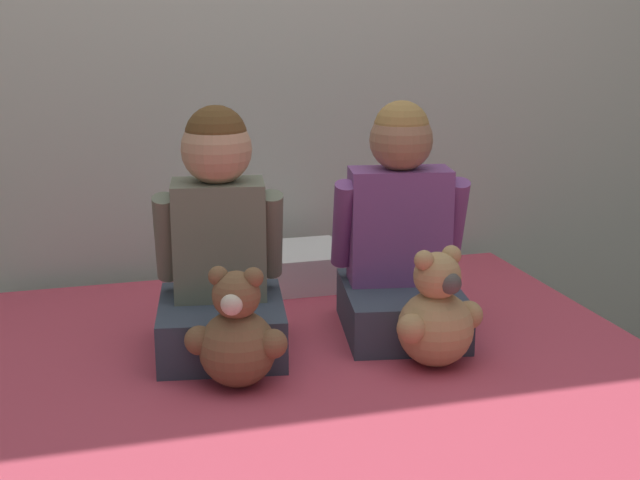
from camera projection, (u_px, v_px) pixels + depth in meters
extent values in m
cube|color=beige|center=(250.00, 7.00, 2.75)|extent=(8.00, 0.06, 2.50)
cube|color=white|center=(351.00, 437.00, 2.02)|extent=(1.60, 1.86, 0.17)
cube|color=#C64256|center=(352.00, 396.00, 1.99)|extent=(1.62, 1.88, 0.03)
cube|color=#384251|center=(222.00, 326.00, 2.20)|extent=(0.35, 0.39, 0.13)
cube|color=slate|center=(219.00, 239.00, 2.19)|extent=(0.25, 0.18, 0.29)
sphere|color=tan|center=(216.00, 149.00, 2.13)|extent=(0.17, 0.17, 0.17)
sphere|color=brown|center=(216.00, 137.00, 2.13)|extent=(0.15, 0.15, 0.15)
cylinder|color=slate|center=(166.00, 238.00, 2.18)|extent=(0.08, 0.14, 0.24)
cylinder|color=slate|center=(271.00, 235.00, 2.20)|extent=(0.08, 0.14, 0.24)
cube|color=#384251|center=(401.00, 310.00, 2.32)|extent=(0.36, 0.41, 0.12)
cube|color=#7F4789|center=(399.00, 226.00, 2.32)|extent=(0.28, 0.17, 0.30)
sphere|color=#9E7051|center=(401.00, 140.00, 2.26)|extent=(0.16, 0.16, 0.16)
sphere|color=#A37A42|center=(401.00, 129.00, 2.26)|extent=(0.14, 0.14, 0.14)
cylinder|color=#7F4789|center=(343.00, 224.00, 2.30)|extent=(0.08, 0.14, 0.25)
cylinder|color=#7F4789|center=(454.00, 222.00, 2.33)|extent=(0.08, 0.14, 0.25)
sphere|color=brown|center=(238.00, 348.00, 1.99)|extent=(0.18, 0.18, 0.18)
sphere|color=brown|center=(236.00, 295.00, 1.96)|extent=(0.11, 0.11, 0.11)
sphere|color=beige|center=(232.00, 304.00, 1.92)|extent=(0.05, 0.05, 0.05)
sphere|color=brown|center=(218.00, 276.00, 1.96)|extent=(0.05, 0.05, 0.05)
sphere|color=brown|center=(253.00, 277.00, 1.95)|extent=(0.05, 0.05, 0.05)
sphere|color=brown|center=(199.00, 340.00, 1.98)|extent=(0.07, 0.07, 0.07)
sphere|color=brown|center=(273.00, 344.00, 1.96)|extent=(0.07, 0.07, 0.07)
sphere|color=tan|center=(435.00, 328.00, 2.11)|extent=(0.18, 0.18, 0.18)
sphere|color=tan|center=(437.00, 276.00, 2.07)|extent=(0.11, 0.11, 0.11)
sphere|color=#4C4742|center=(451.00, 283.00, 2.04)|extent=(0.05, 0.05, 0.05)
sphere|color=tan|center=(424.00, 260.00, 2.04)|extent=(0.05, 0.05, 0.05)
sphere|color=tan|center=(451.00, 255.00, 2.08)|extent=(0.05, 0.05, 0.05)
sphere|color=tan|center=(411.00, 329.00, 2.04)|extent=(0.07, 0.07, 0.07)
sphere|color=tan|center=(469.00, 315.00, 2.13)|extent=(0.07, 0.07, 0.07)
cube|color=white|center=(273.00, 269.00, 2.70)|extent=(0.44, 0.27, 0.11)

